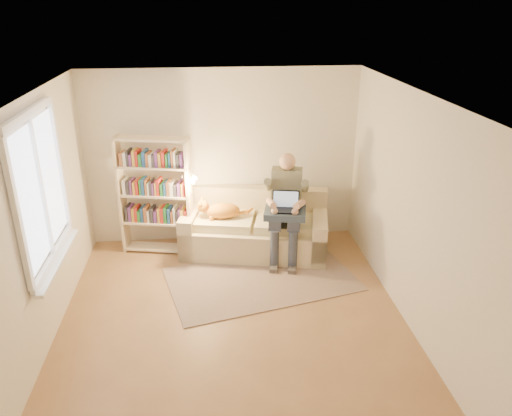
{
  "coord_description": "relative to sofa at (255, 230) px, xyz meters",
  "views": [
    {
      "loc": [
        -0.23,
        -4.85,
        3.49
      ],
      "look_at": [
        0.37,
        1.0,
        1.0
      ],
      "focal_mm": 35.0,
      "sensor_mm": 36.0,
      "label": 1
    }
  ],
  "objects": [
    {
      "name": "window",
      "position": [
        -2.38,
        -1.54,
        1.05
      ],
      "size": [
        0.12,
        1.52,
        1.69
      ],
      "color": "white",
      "rests_on": "wall_left"
    },
    {
      "name": "wall_right",
      "position": [
        1.57,
        -1.74,
        0.98
      ],
      "size": [
        0.02,
        4.5,
        2.6
      ],
      "primitive_type": "cube",
      "color": "silver",
      "rests_on": "floor"
    },
    {
      "name": "rug",
      "position": [
        0.0,
        -0.86,
        -0.31
      ],
      "size": [
        2.69,
        1.97,
        0.01
      ],
      "primitive_type": "cube",
      "rotation": [
        0.0,
        0.0,
        0.24
      ],
      "color": "gray",
      "rests_on": "floor"
    },
    {
      "name": "sofa",
      "position": [
        0.0,
        0.0,
        0.0
      ],
      "size": [
        2.23,
        1.35,
        0.88
      ],
      "rotation": [
        0.0,
        0.0,
        -0.21
      ],
      "color": "beige",
      "rests_on": "floor"
    },
    {
      "name": "ceiling",
      "position": [
        -0.43,
        -1.74,
        2.28
      ],
      "size": [
        4.0,
        4.5,
        0.02
      ],
      "primitive_type": "cube",
      "color": "white",
      "rests_on": "wall_back"
    },
    {
      "name": "floor",
      "position": [
        -0.43,
        -1.74,
        -0.32
      ],
      "size": [
        4.5,
        4.5,
        0.0
      ],
      "primitive_type": "plane",
      "color": "olive",
      "rests_on": "ground"
    },
    {
      "name": "person",
      "position": [
        0.41,
        -0.25,
        0.53
      ],
      "size": [
        0.54,
        0.74,
        1.52
      ],
      "rotation": [
        0.0,
        0.0,
        -0.21
      ],
      "color": "slate",
      "rests_on": "sofa"
    },
    {
      "name": "blanket",
      "position": [
        0.4,
        -0.4,
        0.44
      ],
      "size": [
        0.64,
        0.57,
        0.1
      ],
      "primitive_type": "cube",
      "rotation": [
        0.0,
        0.0,
        -0.21
      ],
      "color": "#2D3D4F",
      "rests_on": "person"
    },
    {
      "name": "wall_front",
      "position": [
        -0.43,
        -3.99,
        0.98
      ],
      "size": [
        4.0,
        0.02,
        2.6
      ],
      "primitive_type": "cube",
      "color": "silver",
      "rests_on": "floor"
    },
    {
      "name": "wall_left",
      "position": [
        -2.43,
        -1.74,
        0.98
      ],
      "size": [
        0.02,
        4.5,
        2.6
      ],
      "primitive_type": "cube",
      "color": "silver",
      "rests_on": "floor"
    },
    {
      "name": "laptop",
      "position": [
        0.4,
        -0.39,
        0.55
      ],
      "size": [
        0.43,
        0.39,
        0.31
      ],
      "rotation": [
        0.0,
        0.0,
        -0.21
      ],
      "color": "black",
      "rests_on": "blanket"
    },
    {
      "name": "bookshelf",
      "position": [
        -1.41,
        0.14,
        0.64
      ],
      "size": [
        1.14,
        0.54,
        1.74
      ],
      "rotation": [
        0.0,
        0.0,
        -0.21
      ],
      "color": "beige",
      "rests_on": "floor"
    },
    {
      "name": "cat",
      "position": [
        -0.52,
        -0.03,
        0.36
      ],
      "size": [
        0.75,
        0.35,
        0.27
      ],
      "rotation": [
        0.0,
        0.0,
        -0.21
      ],
      "color": "orange",
      "rests_on": "sofa"
    },
    {
      "name": "wall_back",
      "position": [
        -0.43,
        0.51,
        0.98
      ],
      "size": [
        4.0,
        0.02,
        2.6
      ],
      "primitive_type": "cube",
      "color": "silver",
      "rests_on": "floor"
    }
  ]
}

